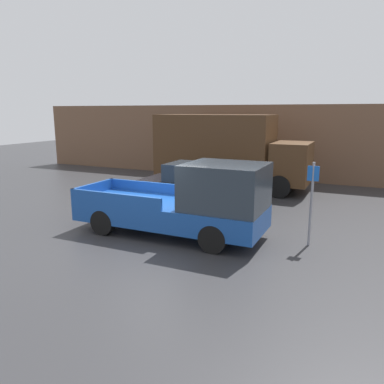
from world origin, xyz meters
TOP-DOWN VIEW (x-y plane):
  - ground_plane at (0.00, 0.00)m, footprint 60.00×60.00m
  - building_wall at (0.00, 10.70)m, footprint 28.00×0.15m
  - pickup_truck at (0.97, 0.43)m, footprint 5.62×2.02m
  - car at (-0.29, 3.79)m, footprint 4.21×1.86m
  - delivery_truck at (-0.50, 7.58)m, footprint 7.07×2.38m
  - parking_sign at (4.25, 1.16)m, footprint 0.30×0.07m

SIDE VIEW (x-z plane):
  - ground_plane at x=0.00m, z-range 0.00..0.00m
  - car at x=-0.29m, z-range 0.02..1.67m
  - pickup_truck at x=0.97m, z-range -0.09..2.11m
  - parking_sign at x=4.25m, z-range 0.15..2.43m
  - delivery_truck at x=-0.50m, z-range 0.11..3.54m
  - building_wall at x=0.00m, z-range 0.00..3.91m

